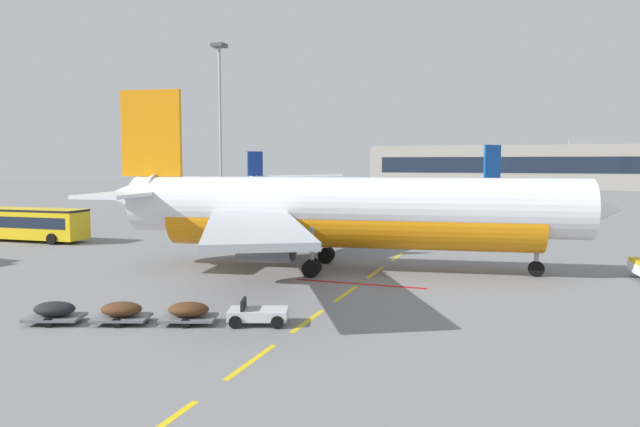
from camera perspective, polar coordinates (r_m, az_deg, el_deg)
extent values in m
cube|color=yellow|center=(21.97, -6.64, -14.07)|extent=(0.24, 4.00, 0.01)
cube|color=yellow|center=(27.00, -1.18, -10.40)|extent=(0.24, 4.00, 0.01)
cube|color=yellow|center=(32.37, 2.52, -7.80)|extent=(0.24, 4.00, 0.01)
cube|color=yellow|center=(38.61, 5.41, -5.73)|extent=(0.24, 4.00, 0.01)
cube|color=yellow|center=(45.11, 7.53, -4.20)|extent=(0.24, 4.00, 0.01)
cube|color=yellow|center=(52.24, 9.21, -2.96)|extent=(0.24, 4.00, 0.01)
cube|color=yellow|center=(58.05, 10.27, -2.19)|extent=(0.24, 4.00, 0.01)
cube|color=yellow|center=(64.05, 11.16, -1.53)|extent=(0.24, 4.00, 0.01)
cube|color=yellow|center=(71.14, 12.01, -0.91)|extent=(0.24, 4.00, 0.01)
cube|color=yellow|center=(78.16, 12.70, -0.40)|extent=(0.24, 4.00, 0.01)
cube|color=yellow|center=(83.84, 13.17, -0.05)|extent=(0.24, 4.00, 0.01)
cube|color=yellow|center=(90.91, 13.67, 0.32)|extent=(0.24, 4.00, 0.01)
cube|color=yellow|center=(97.89, 14.10, 0.64)|extent=(0.24, 4.00, 0.01)
cube|color=#B21414|center=(34.98, 3.87, -6.84)|extent=(8.00, 0.40, 0.01)
cylinder|color=white|center=(38.79, 2.86, 0.74)|extent=(30.33, 8.32, 3.80)
cylinder|color=orange|center=(38.88, 2.85, -0.80)|extent=(24.75, 7.17, 3.50)
cone|color=white|center=(39.62, 24.96, 0.37)|extent=(4.02, 4.21, 3.72)
cone|color=white|center=(43.81, -18.00, 1.61)|extent=(4.64, 3.83, 3.23)
cube|color=#192333|center=(39.33, 23.51, 1.36)|extent=(2.01, 3.06, 0.60)
cube|color=orange|center=(42.97, -16.10, 7.50)|extent=(4.40, 1.02, 6.00)
cube|color=white|center=(46.15, -14.95, 2.20)|extent=(4.13, 6.81, 0.24)
cube|color=white|center=(40.49, -18.89, 1.73)|extent=(4.13, 6.81, 0.24)
cube|color=#B7BCC6|center=(47.85, -0.44, 0.98)|extent=(7.84, 17.59, 0.36)
cube|color=#B7BCC6|center=(31.42, -6.52, -1.15)|extent=(12.22, 17.26, 0.36)
cylinder|color=#4C4F54|center=(45.08, -1.37, -1.12)|extent=(3.48, 2.56, 2.10)
cylinder|color=black|center=(44.77, 0.63, -1.16)|extent=(0.39, 1.78, 1.79)
cylinder|color=#4C4F54|center=(34.49, -5.25, -3.02)|extent=(3.48, 2.56, 2.10)
cylinder|color=black|center=(34.08, -2.66, -3.10)|extent=(0.39, 1.78, 1.79)
cylinder|color=gray|center=(39.23, 20.35, -3.15)|extent=(0.28, 0.28, 2.67)
cylinder|color=black|center=(39.43, 20.30, -5.07)|extent=(1.02, 0.43, 0.99)
cylinder|color=gray|center=(41.90, 0.63, -2.30)|extent=(0.28, 0.28, 2.61)
cylinder|color=black|center=(42.43, 0.71, -3.99)|extent=(1.14, 0.51, 1.10)
cylinder|color=black|center=(41.75, 0.54, -4.14)|extent=(1.14, 0.51, 1.10)
cylinder|color=gray|center=(36.85, -0.81, -3.31)|extent=(0.28, 0.28, 2.61)
cylinder|color=black|center=(37.39, -0.69, -5.21)|extent=(1.14, 0.51, 1.10)
cylinder|color=black|center=(36.72, -0.91, -5.40)|extent=(1.14, 0.51, 1.10)
cylinder|color=white|center=(116.50, -2.03, 3.05)|extent=(13.62, 21.30, 2.88)
cylinder|color=navy|center=(116.53, -2.03, 2.67)|extent=(11.36, 17.48, 2.65)
cone|color=white|center=(124.01, 2.05, 3.17)|extent=(3.75, 3.69, 2.82)
cone|color=white|center=(109.34, -6.89, 3.08)|extent=(3.69, 3.97, 2.45)
cube|color=#192333|center=(123.45, 1.78, 3.40)|extent=(2.47, 2.11, 0.45)
cube|color=navy|center=(110.04, -6.34, 4.85)|extent=(1.86, 3.04, 4.54)
cube|color=white|center=(111.78, -7.26, 3.23)|extent=(5.41, 4.48, 0.18)
cube|color=white|center=(107.80, -5.81, 3.18)|extent=(5.41, 4.48, 0.18)
cube|color=#B7BCC6|center=(119.76, -5.10, 2.92)|extent=(11.25, 12.04, 0.27)
cube|color=#B7BCC6|center=(109.64, -1.12, 2.75)|extent=(13.30, 5.79, 0.27)
cylinder|color=#4C4F54|center=(117.91, -4.49, 2.36)|extent=(2.57, 2.89, 1.59)
cylinder|color=black|center=(118.64, -4.02, 2.38)|extent=(1.22, 0.74, 1.35)
cylinder|color=#4C4F54|center=(111.36, -1.92, 2.21)|extent=(2.57, 2.89, 1.59)
cylinder|color=black|center=(112.13, -1.44, 2.24)|extent=(1.22, 0.74, 1.35)
cylinder|color=gray|center=(122.46, 1.24, 2.27)|extent=(0.21, 0.21, 2.02)
cylinder|color=black|center=(122.51, 1.24, 1.80)|extent=(0.55, 0.76, 0.75)
cylinder|color=gray|center=(117.16, -3.22, 2.15)|extent=(0.21, 0.21, 1.98)
cylinder|color=black|center=(117.43, -3.29, 1.68)|extent=(0.64, 0.86, 0.83)
cylinder|color=black|center=(117.01, -3.13, 1.67)|extent=(0.64, 0.86, 0.83)
cylinder|color=gray|center=(114.09, -2.00, 2.08)|extent=(0.21, 0.21, 1.98)
cylinder|color=black|center=(114.35, -2.08, 1.59)|extent=(0.64, 0.86, 0.83)
cylinder|color=black|center=(113.94, -1.91, 1.58)|extent=(0.64, 0.86, 0.83)
cylinder|color=white|center=(78.69, 11.45, 2.14)|extent=(15.88, 21.43, 3.01)
cylinder|color=#0F479E|center=(78.73, 11.44, 1.54)|extent=(13.19, 17.63, 2.77)
cone|color=white|center=(70.33, 4.89, 1.90)|extent=(4.00, 3.95, 2.95)
cone|color=white|center=(88.30, 16.92, 2.57)|extent=(3.99, 4.19, 2.56)
cube|color=#192333|center=(70.85, 5.40, 2.35)|extent=(2.58, 2.32, 0.48)
cube|color=#0F479E|center=(87.13, 16.42, 4.86)|extent=(2.19, 3.05, 4.76)
cube|color=white|center=(86.12, 17.94, 2.64)|extent=(5.62, 4.95, 0.19)
cube|color=white|center=(89.18, 15.29, 2.78)|extent=(5.62, 4.95, 0.19)
cube|color=#B7BCC6|center=(76.84, 16.75, 1.69)|extent=(11.08, 13.09, 0.29)
cube|color=#B7BCC6|center=(85.61, 9.53, 2.14)|extent=(14.00, 7.13, 0.29)
cylinder|color=#4C4F54|center=(78.45, 15.39, 0.94)|extent=(2.80, 3.03, 1.66)
cylinder|color=black|center=(77.46, 14.81, 0.90)|extent=(1.22, 0.87, 1.41)
cylinder|color=#4C4F54|center=(84.12, 10.73, 1.29)|extent=(2.80, 3.03, 1.66)
cylinder|color=black|center=(83.20, 10.14, 1.26)|extent=(1.22, 0.87, 1.41)
cylinder|color=gray|center=(72.12, 6.37, 0.40)|extent=(0.22, 0.22, 2.11)
cylinder|color=black|center=(72.21, 6.36, -0.43)|extent=(0.62, 0.77, 0.78)
cylinder|color=gray|center=(78.63, 13.31, 0.69)|extent=(0.22, 0.22, 2.07)
cylinder|color=black|center=(78.54, 13.45, -0.07)|extent=(0.72, 0.88, 0.87)
cylinder|color=black|center=(78.90, 13.14, -0.04)|extent=(0.72, 0.88, 0.87)
cylinder|color=gray|center=(81.36, 11.10, 0.87)|extent=(0.22, 0.22, 2.07)
cylinder|color=black|center=(81.25, 11.23, 0.13)|extent=(0.72, 0.88, 0.87)
cylinder|color=black|center=(81.62, 10.95, 0.16)|extent=(0.72, 0.88, 0.87)
cube|color=yellow|center=(59.87, -26.76, -0.84)|extent=(12.12, 3.31, 2.70)
cube|color=#192333|center=(59.85, -26.76, -0.65)|extent=(11.17, 3.30, 1.00)
cube|color=black|center=(59.76, -26.80, 0.33)|extent=(12.14, 3.33, 0.20)
cylinder|color=black|center=(58.29, -22.88, -1.98)|extent=(1.02, 0.37, 1.00)
cylinder|color=black|center=(56.26, -24.63, -2.28)|extent=(1.02, 0.37, 1.00)
cylinder|color=black|center=(63.44, -28.24, -1.65)|extent=(1.02, 0.37, 1.00)
cube|color=silver|center=(26.50, -6.04, -9.70)|extent=(2.91, 2.16, 0.44)
cube|color=black|center=(26.49, -7.46, -8.83)|extent=(0.47, 1.10, 0.56)
cylinder|color=black|center=(27.13, -3.92, -9.73)|extent=(0.59, 0.35, 0.56)
cylinder|color=black|center=(25.78, -4.18, -10.52)|extent=(0.59, 0.35, 0.56)
cylinder|color=black|center=(27.34, -7.78, -9.65)|extent=(0.59, 0.35, 0.56)
cylinder|color=black|center=(26.00, -8.25, -10.43)|extent=(0.59, 0.35, 0.56)
cube|color=slate|center=(27.09, -12.66, -9.87)|extent=(2.75, 2.19, 0.12)
ellipsoid|color=#4C2D19|center=(26.99, -12.67, -9.09)|extent=(2.11, 1.72, 0.64)
cylinder|color=black|center=(27.74, -12.33, -9.64)|extent=(0.46, 0.27, 0.44)
cylinder|color=black|center=(26.47, -13.00, -10.36)|extent=(0.46, 0.27, 0.44)
cube|color=slate|center=(27.93, -18.74, -9.56)|extent=(2.75, 2.19, 0.12)
ellipsoid|color=#4C2D19|center=(27.84, -18.76, -8.80)|extent=(2.11, 1.72, 0.64)
cylinder|color=black|center=(28.56, -18.27, -9.35)|extent=(0.46, 0.27, 0.44)
cylinder|color=black|center=(27.33, -19.21, -10.02)|extent=(0.46, 0.27, 0.44)
cube|color=slate|center=(29.06, -24.39, -9.17)|extent=(2.75, 2.19, 0.12)
ellipsoid|color=black|center=(28.97, -24.42, -8.45)|extent=(2.11, 1.72, 0.64)
cylinder|color=black|center=(29.67, -23.82, -8.99)|extent=(0.46, 0.27, 0.44)
cylinder|color=black|center=(28.48, -24.97, -9.60)|extent=(0.46, 0.27, 0.44)
cylinder|color=slate|center=(84.58, -9.56, 0.26)|extent=(0.70, 0.70, 0.60)
cylinder|color=#9EA0A5|center=(84.42, -9.67, 7.91)|extent=(0.36, 0.36, 23.16)
cube|color=#3F3F44|center=(85.85, -9.79, 15.82)|extent=(1.80, 1.80, 0.50)
cube|color=#9E998E|center=(177.47, 19.69, 4.30)|extent=(87.36, 22.90, 11.91)
cube|color=#192333|center=(165.96, 19.70, 4.48)|extent=(80.37, 0.12, 4.29)
cube|color=gray|center=(178.05, 24.00, 6.34)|extent=(6.00, 5.00, 1.60)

